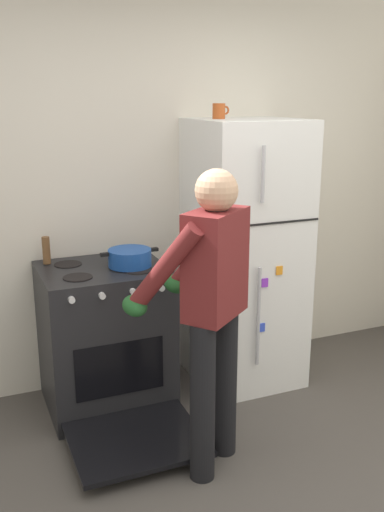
% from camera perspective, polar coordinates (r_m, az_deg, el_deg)
% --- Properties ---
extents(kitchen_wall_back, '(6.00, 0.10, 2.70)m').
position_cam_1_polar(kitchen_wall_back, '(3.96, -4.38, 7.08)').
color(kitchen_wall_back, silver).
rests_on(kitchen_wall_back, ground).
extents(refrigerator, '(0.68, 0.72, 1.79)m').
position_cam_1_polar(refrigerator, '(3.92, 5.17, 0.14)').
color(refrigerator, white).
rests_on(refrigerator, ground).
extents(stove_range, '(0.76, 1.23, 0.92)m').
position_cam_1_polar(stove_range, '(3.72, -8.42, -8.10)').
color(stove_range, black).
rests_on(stove_range, ground).
extents(person_cook, '(0.65, 0.68, 1.60)m').
position_cam_1_polar(person_cook, '(2.92, 1.72, -4.06)').
color(person_cook, black).
rests_on(person_cook, ground).
extents(red_pot, '(0.36, 0.26, 0.10)m').
position_cam_1_polar(red_pot, '(3.56, -6.13, -0.16)').
color(red_pot, '#19479E').
rests_on(red_pot, stove_range).
extents(coffee_mug, '(0.11, 0.08, 0.10)m').
position_cam_1_polar(coffee_mug, '(3.75, 2.69, 14.05)').
color(coffee_mug, '#B24C1E').
rests_on(coffee_mug, refrigerator).
extents(pepper_mill, '(0.05, 0.05, 0.17)m').
position_cam_1_polar(pepper_mill, '(3.69, -14.13, 0.55)').
color(pepper_mill, brown).
rests_on(pepper_mill, stove_range).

